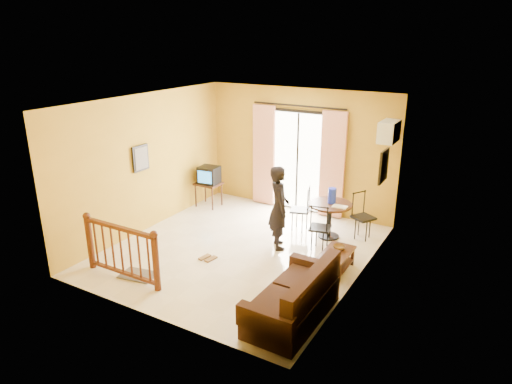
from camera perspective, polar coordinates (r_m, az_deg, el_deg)
The scene contains 19 objects.
ground at distance 8.77m, azimuth -1.84°, elevation -7.19°, with size 5.00×5.00×0.00m, color beige.
room_shell at distance 8.16m, azimuth -1.97°, elevation 3.59°, with size 5.00×5.00×5.00m.
balcony_door at distance 10.36m, azimuth 5.20°, elevation 3.96°, with size 2.25×0.14×2.46m.
tv_table at distance 10.80m, azimuth -5.97°, elevation 0.76°, with size 0.58×0.48×0.58m.
television at distance 10.70m, azimuth -5.90°, elevation 2.14°, with size 0.48×0.45×0.40m.
picture_left at distance 9.38m, azimuth -14.23°, elevation 4.12°, with size 0.05×0.42×0.52m.
dining_table at distance 9.18m, azimuth 9.22°, elevation -2.31°, with size 0.86×0.86×0.72m.
water_jug at distance 9.11m, azimuth 9.49°, elevation -0.45°, with size 0.16×0.16×0.31m, color #1629D4.
serving_tray at distance 8.96m, azimuth 10.43°, elevation -1.81°, with size 0.28×0.18×0.02m, color white.
dining_chairs at distance 9.30m, azimuth 8.79°, elevation -5.82°, with size 1.79×1.42×0.95m.
air_conditioner at distance 9.03m, azimuth 16.26°, elevation 7.28°, with size 0.31×0.60×0.40m.
botanical_print at distance 8.50m, azimuth 15.65°, elevation 3.15°, with size 0.05×0.50×0.60m.
coffee_table at distance 8.03m, azimuth 9.96°, elevation -8.19°, with size 0.45×0.81×0.36m.
bowl at distance 8.07m, azimuth 10.35°, elevation -6.83°, with size 0.21×0.21×0.06m, color brown.
sofa at distance 6.68m, azimuth 4.98°, elevation -13.35°, with size 0.83×1.75×0.84m.
standing_person at distance 8.57m, azimuth 2.89°, elevation -1.95°, with size 0.59×0.39×1.61m, color black.
stair_balustrade at distance 7.88m, azimuth -16.53°, elevation -6.69°, with size 1.63×0.13×1.04m.
doormat at distance 8.14m, azimuth -14.50°, elevation -10.01°, with size 0.60×0.40×0.02m, color #534B42.
sandals at distance 8.46m, azimuth -6.04°, elevation -8.21°, with size 0.28×0.26×0.03m.
Camera 1 is at (4.17, -6.66, 3.90)m, focal length 32.00 mm.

